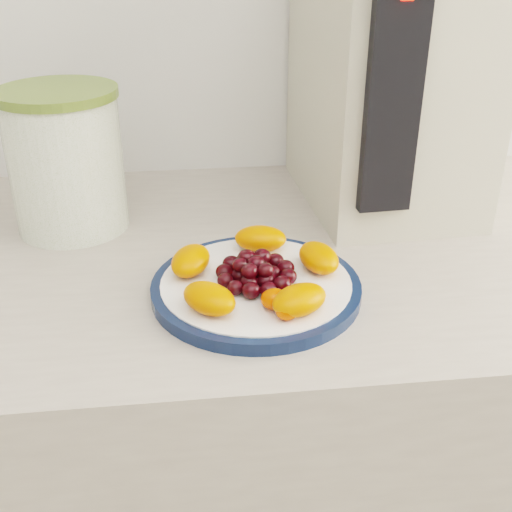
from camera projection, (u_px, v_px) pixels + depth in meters
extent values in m
cube|color=#AFA496|center=(270.00, 483.00, 1.07)|extent=(3.50, 0.60, 0.90)
cube|color=#92744B|center=(270.00, 496.00, 1.09)|extent=(3.48, 0.58, 0.84)
cylinder|color=#101F3E|center=(256.00, 288.00, 0.74)|extent=(0.24, 0.24, 0.01)
cylinder|color=white|center=(256.00, 287.00, 0.74)|extent=(0.22, 0.22, 0.02)
cylinder|color=#476614|center=(67.00, 165.00, 0.87)|extent=(0.18, 0.18, 0.18)
cylinder|color=olive|center=(56.00, 93.00, 0.82)|extent=(0.19, 0.19, 0.01)
cube|color=#BCB69F|center=(389.00, 70.00, 0.91)|extent=(0.24, 0.32, 0.39)
cube|color=black|center=(393.00, 96.00, 0.76)|extent=(0.07, 0.03, 0.29)
ellipsoid|color=#E55200|center=(319.00, 258.00, 0.76)|extent=(0.06, 0.07, 0.03)
ellipsoid|color=#E55200|center=(261.00, 238.00, 0.80)|extent=(0.07, 0.05, 0.03)
ellipsoid|color=#E55200|center=(191.00, 261.00, 0.75)|extent=(0.06, 0.08, 0.03)
ellipsoid|color=#E55200|center=(209.00, 298.00, 0.68)|extent=(0.08, 0.08, 0.03)
ellipsoid|color=#E55200|center=(299.00, 300.00, 0.68)|extent=(0.08, 0.07, 0.03)
ellipsoid|color=black|center=(256.00, 275.00, 0.74)|extent=(0.02, 0.02, 0.02)
ellipsoid|color=black|center=(272.00, 273.00, 0.74)|extent=(0.02, 0.02, 0.02)
ellipsoid|color=black|center=(262.00, 267.00, 0.75)|extent=(0.02, 0.02, 0.02)
ellipsoid|color=black|center=(246.00, 267.00, 0.75)|extent=(0.02, 0.02, 0.02)
ellipsoid|color=black|center=(239.00, 275.00, 0.73)|extent=(0.02, 0.02, 0.02)
ellipsoid|color=black|center=(249.00, 282.00, 0.72)|extent=(0.02, 0.02, 0.02)
ellipsoid|color=black|center=(266.00, 280.00, 0.72)|extent=(0.02, 0.02, 0.02)
ellipsoid|color=black|center=(286.00, 268.00, 0.75)|extent=(0.02, 0.02, 0.02)
ellipsoid|color=black|center=(275.00, 262.00, 0.76)|extent=(0.02, 0.02, 0.02)
ellipsoid|color=black|center=(260.00, 259.00, 0.77)|extent=(0.02, 0.02, 0.02)
ellipsoid|color=black|center=(245.00, 260.00, 0.77)|extent=(0.02, 0.02, 0.02)
ellipsoid|color=black|center=(231.00, 264.00, 0.76)|extent=(0.02, 0.02, 0.02)
ellipsoid|color=black|center=(224.00, 272.00, 0.74)|extent=(0.02, 0.02, 0.02)
ellipsoid|color=black|center=(226.00, 281.00, 0.72)|extent=(0.02, 0.02, 0.02)
ellipsoid|color=black|center=(235.00, 288.00, 0.71)|extent=(0.02, 0.02, 0.02)
ellipsoid|color=black|center=(251.00, 290.00, 0.70)|extent=(0.02, 0.02, 0.02)
ellipsoid|color=black|center=(268.00, 290.00, 0.71)|extent=(0.02, 0.02, 0.02)
ellipsoid|color=black|center=(282.00, 284.00, 0.72)|extent=(0.02, 0.02, 0.02)
ellipsoid|color=black|center=(288.00, 276.00, 0.73)|extent=(0.02, 0.02, 0.02)
ellipsoid|color=black|center=(256.00, 264.00, 0.73)|extent=(0.02, 0.02, 0.02)
ellipsoid|color=black|center=(262.00, 257.00, 0.74)|extent=(0.02, 0.02, 0.02)
ellipsoid|color=black|center=(247.00, 258.00, 0.74)|extent=(0.02, 0.02, 0.02)
ellipsoid|color=black|center=(240.00, 265.00, 0.73)|extent=(0.02, 0.02, 0.02)
ellipsoid|color=black|center=(250.00, 271.00, 0.71)|extent=(0.02, 0.02, 0.02)
ellipsoid|color=black|center=(266.00, 270.00, 0.72)|extent=(0.02, 0.02, 0.02)
ellipsoid|color=#F03E01|center=(274.00, 299.00, 0.68)|extent=(0.03, 0.03, 0.02)
ellipsoid|color=#F03E01|center=(296.00, 295.00, 0.69)|extent=(0.04, 0.04, 0.02)
ellipsoid|color=#F03E01|center=(288.00, 309.00, 0.67)|extent=(0.04, 0.04, 0.02)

